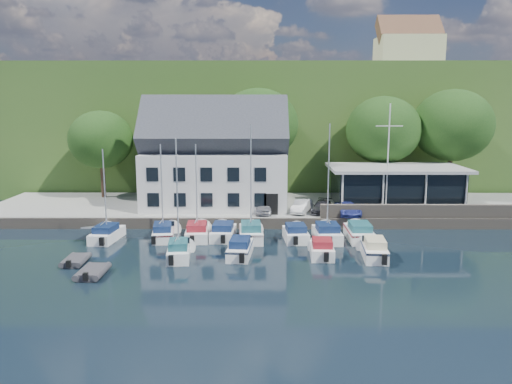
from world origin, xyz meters
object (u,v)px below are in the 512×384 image
car_silver (264,206)px  boat_r1_2 (196,188)px  boat_r1_6 (328,186)px  dinghy_0 (76,259)px  boat_r1_0 (105,191)px  boat_r2_2 (240,247)px  car_blue (348,208)px  boat_r1_5 (296,232)px  boat_r2_3 (322,247)px  flagpole (388,160)px  club_pavilion (395,187)px  boat_r1_4 (251,184)px  boat_r1_1 (162,190)px  car_white (302,206)px  boat_r1_7 (359,231)px  harbor_building (215,163)px  dinghy_1 (92,271)px  car_dgrey (322,207)px  boat_r1_3 (223,230)px  boat_r2_1 (177,200)px  boat_r2_4 (374,248)px

car_silver → boat_r1_2: bearing=-134.0°
boat_r1_6 → dinghy_0: bearing=-164.0°
boat_r1_0 → boat_r2_2: 12.56m
car_blue → boat_r1_5: bearing=-138.8°
boat_r1_5 → boat_r2_3: boat_r1_5 is taller
car_silver → flagpole: size_ratio=0.37×
club_pavilion → boat_r1_2: bearing=-156.3°
club_pavilion → boat_r1_2: size_ratio=1.53×
boat_r1_4 → boat_r1_0: bearing=178.1°
car_blue → boat_r1_1: (-16.38, -4.72, 2.51)m
car_white → boat_r1_7: size_ratio=0.58×
harbor_building → car_blue: size_ratio=3.89×
boat_r1_4 → dinghy_1: size_ratio=3.17×
boat_r1_0 → boat_r1_2: size_ratio=0.97×
car_dgrey → boat_r1_3: bearing=-130.7°
boat_r1_3 → car_silver: bearing=61.1°
flagpole → boat_r2_2: 17.54m
car_silver → boat_r1_0: bearing=-153.5°
boat_r1_5 → boat_r2_1: (-8.97, -5.05, 3.70)m
boat_r1_5 → boat_r2_4: bearing=-44.8°
boat_r1_4 → boat_r2_3: (5.36, -4.50, -4.04)m
harbor_building → boat_r2_1: 14.41m
car_silver → club_pavilion: bearing=13.8°
boat_r1_4 → boat_r1_6: bearing=-4.1°
boat_r1_1 → dinghy_0: size_ratio=3.04×
boat_r1_1 → harbor_building: bearing=58.8°
boat_r1_6 → boat_r2_4: 6.63m
boat_r2_1 → boat_r2_4: (14.44, 0.34, -3.64)m
boat_r1_4 → boat_r1_5: bearing=-3.1°
car_silver → car_white: (3.65, 0.28, -0.03)m
car_white → dinghy_1: (-15.16, -15.03, -1.27)m
boat_r1_7 → dinghy_1: bearing=-154.9°
dinghy_1 → flagpole: bearing=33.0°
boat_r1_5 → boat_r1_6: bearing=-7.2°
dinghy_0 → car_blue: bearing=27.0°
boat_r1_7 → dinghy_1: size_ratio=2.16×
boat_r1_0 → boat_r1_1: boat_r1_0 is taller
boat_r2_2 → dinghy_0: bearing=-165.6°
flagpole → boat_r2_4: bearing=-108.2°
boat_r1_1 → boat_r1_7: boat_r1_1 is taller
car_dgrey → boat_r1_2: size_ratio=0.45×
car_white → boat_r2_3: (0.60, -10.70, -0.92)m
harbor_building → car_silver: bearing=-34.4°
boat_r2_3 → harbor_building: bearing=126.4°
car_dgrey → boat_r1_5: car_dgrey is taller
flagpole → boat_r2_3: (-7.24, -10.07, -5.45)m
boat_r2_3 → car_silver: bearing=115.2°
car_white → boat_r2_2: 12.00m
harbor_building → boat_r1_1: harbor_building is taller
boat_r1_4 → dinghy_0: boat_r1_4 is taller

